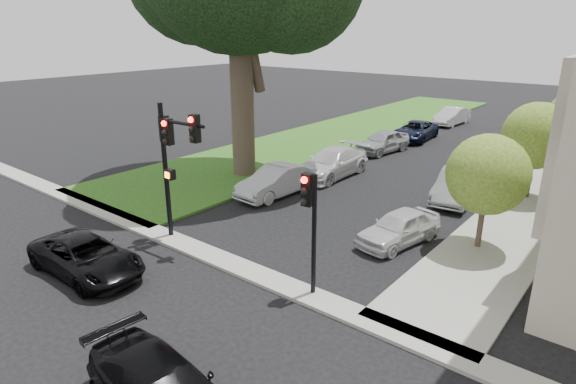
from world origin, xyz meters
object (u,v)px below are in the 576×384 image
Objects in this scene: small_tree_b at (537,136)px; traffic_signal_secondary at (311,212)px; car_parked_0 at (399,227)px; car_parked_8 at (415,131)px; car_parked_6 at (332,163)px; car_parked_9 at (452,116)px; car_parked_1 at (457,185)px; car_parked_7 at (383,141)px; car_parked_5 at (276,181)px; traffic_signal_main at (171,149)px; small_tree_c at (572,116)px; car_parked_2 at (489,169)px; car_parked_3 at (518,145)px; small_tree_a at (487,175)px; car_cross_near at (86,257)px.

small_tree_b is 1.19× the size of traffic_signal_secondary.
car_parked_8 is (-7.30, 17.35, 0.02)m from car_parked_0.
car_parked_6 is 18.98m from car_parked_9.
car_parked_1 is 9.56m from car_parked_7.
traffic_signal_main is at bearing -83.34° from car_parked_5.
car_parked_2 is at bearing -107.88° from small_tree_c.
car_parked_1 is 6.96m from car_parked_6.
car_parked_0 is at bearing -97.74° from car_parked_1.
car_parked_3 is (6.97, 22.10, -2.96)m from traffic_signal_main.
small_tree_c is 0.94× the size of car_parked_1.
car_parked_5 is 4.46m from car_parked_6.
car_parked_7 is at bearing 132.15° from car_parked_0.
car_parked_8 is 7.38m from car_parked_9.
car_parked_7 reaches higher than car_parked_2.
traffic_signal_main reaches higher than car_parked_8.
car_parked_6 is (-9.61, 4.33, -2.19)m from small_tree_a.
car_parked_9 is (-7.34, 24.73, 0.07)m from car_parked_0.
car_cross_near is 1.01× the size of car_parked_1.
car_parked_5 is at bearing -143.82° from small_tree_b.
small_tree_c is at bearing 67.31° from traffic_signal_main.
traffic_signal_main is at bearing -112.69° from small_tree_c.
car_parked_3 is 1.04× the size of car_parked_7.
small_tree_c is 8.07m from car_parked_2.
car_parked_8 is at bearing -85.60° from car_parked_9.
traffic_signal_main reaches higher than car_parked_1.
car_parked_5 is at bearing -95.18° from car_parked_8.
car_parked_9 is at bearing 123.49° from car_parked_3.
car_parked_1 is at bearing 37.69° from car_parked_5.
car_cross_near is at bearing -151.26° from traffic_signal_secondary.
small_tree_b is 10.97m from car_parked_7.
car_parked_0 is at bearing -106.90° from small_tree_b.
traffic_signal_secondary is at bearing -0.38° from traffic_signal_main.
car_parked_9 reaches higher than car_parked_0.
car_parked_7 is 4.91m from car_parked_8.
traffic_signal_secondary is at bearing -83.24° from car_parked_2.
small_tree_b is 14.18m from traffic_signal_secondary.
traffic_signal_main is 13.73m from car_parked_1.
car_parked_9 is (0.03, 12.29, -0.02)m from car_parked_7.
small_tree_b is at bearing 77.44° from traffic_signal_secondary.
car_parked_6 is at bearing 152.04° from car_parked_0.
car_parked_0 is 6.29m from car_parked_1.
small_tree_b is 1.05× the size of car_parked_5.
small_tree_b reaches higher than car_parked_0.
small_tree_b is 1.04× the size of car_parked_3.
car_parked_8 is (-6.83, 22.59, -2.11)m from traffic_signal_secondary.
car_parked_1 is (7.14, 15.22, 0.11)m from car_cross_near.
small_tree_a is at bearing -90.15° from car_parked_3.
car_parked_5 is (-9.95, -0.11, -2.22)m from small_tree_a.
small_tree_c is 0.80× the size of car_parked_6.
small_tree_a is 0.83× the size of car_parked_6.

